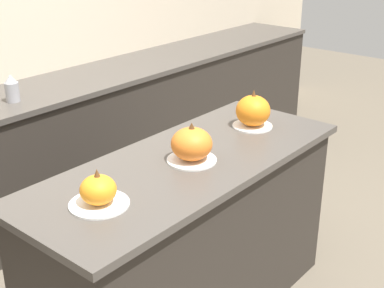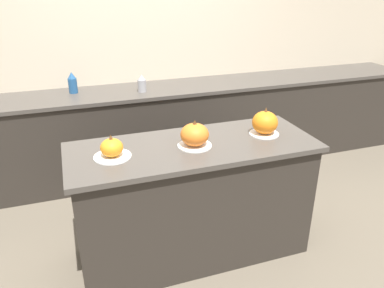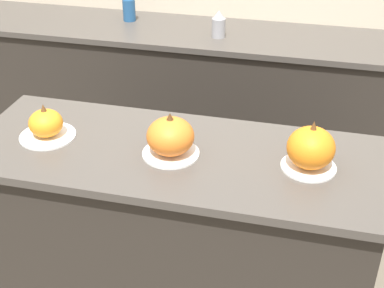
{
  "view_description": "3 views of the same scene",
  "coord_description": "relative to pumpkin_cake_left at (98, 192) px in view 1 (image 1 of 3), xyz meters",
  "views": [
    {
      "loc": [
        -1.68,
        -1.44,
        1.89
      ],
      "look_at": [
        -0.01,
        -0.03,
        0.97
      ],
      "focal_mm": 50.0,
      "sensor_mm": 36.0,
      "label": 1
    },
    {
      "loc": [
        -0.75,
        -2.15,
        1.9
      ],
      "look_at": [
        -0.02,
        -0.03,
        0.9
      ],
      "focal_mm": 35.0,
      "sensor_mm": 36.0,
      "label": 2
    },
    {
      "loc": [
        0.51,
        -1.74,
        2.01
      ],
      "look_at": [
        0.07,
        0.04,
        0.9
      ],
      "focal_mm": 50.0,
      "sensor_mm": 36.0,
      "label": 3
    }
  ],
  "objects": [
    {
      "name": "pumpkin_cake_center",
      "position": [
        0.54,
        -0.01,
        0.02
      ],
      "size": [
        0.23,
        0.23,
        0.18
      ],
      "color": "white",
      "rests_on": "kitchen_island"
    },
    {
      "name": "pumpkin_cake_right",
      "position": [
        1.07,
        0.02,
        0.03
      ],
      "size": [
        0.21,
        0.21,
        0.2
      ],
      "color": "white",
      "rests_on": "kitchen_island"
    },
    {
      "name": "back_counter",
      "position": [
        0.54,
        1.37,
        -0.48
      ],
      "size": [
        6.0,
        0.6,
        0.9
      ],
      "color": "#2D2823",
      "rests_on": "ground_plane"
    },
    {
      "name": "pumpkin_cake_left",
      "position": [
        0.0,
        0.0,
        0.0
      ],
      "size": [
        0.23,
        0.23,
        0.15
      ],
      "color": "white",
      "rests_on": "kitchen_island"
    },
    {
      "name": "bottle_short",
      "position": [
        0.47,
        1.3,
        0.04
      ],
      "size": [
        0.08,
        0.08,
        0.16
      ],
      "color": "#99999E",
      "rests_on": "back_counter"
    },
    {
      "name": "kitchen_island",
      "position": [
        0.54,
        0.01,
        -0.49
      ],
      "size": [
        1.68,
        0.65,
        0.88
      ],
      "color": "#2D2823",
      "rests_on": "ground_plane"
    }
  ]
}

